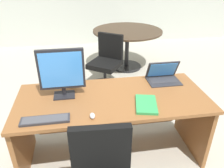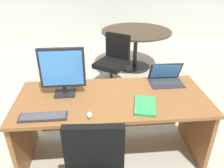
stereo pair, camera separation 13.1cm
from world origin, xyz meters
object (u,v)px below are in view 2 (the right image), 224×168
(laptop, at_px, (166,76))
(keyboard, at_px, (43,117))
(desk_lamp, at_px, (73,63))
(meeting_table, at_px, (136,40))
(meeting_chair_near, at_px, (113,66))
(mouse, at_px, (89,115))
(book, at_px, (145,106))
(desk, at_px, (112,112))
(monitor, at_px, (62,70))

(laptop, relative_size, keyboard, 0.87)
(desk_lamp, relative_size, meeting_table, 0.26)
(meeting_table, distance_m, meeting_chair_near, 0.92)
(mouse, distance_m, meeting_chair_near, 1.96)
(desk_lamp, xyz_separation_m, meeting_chair_near, (0.52, 1.31, -0.63))
(mouse, distance_m, book, 0.50)
(desk, relative_size, keyboard, 4.64)
(monitor, relative_size, meeting_table, 0.36)
(desk_lamp, height_order, meeting_chair_near, desk_lamp)
(laptop, xyz_separation_m, keyboard, (-1.20, -0.55, -0.06))
(monitor, bearing_deg, desk_lamp, 63.85)
(desk, relative_size, mouse, 24.17)
(meeting_chair_near, bearing_deg, keyboard, -111.92)
(keyboard, relative_size, desk_lamp, 1.13)
(mouse, bearing_deg, meeting_table, 71.34)
(laptop, bearing_deg, book, -125.12)
(desk, xyz_separation_m, desk_lamp, (-0.37, 0.22, 0.47))
(mouse, height_order, desk_lamp, desk_lamp)
(meeting_table, bearing_deg, meeting_chair_near, -125.04)
(mouse, relative_size, book, 0.23)
(desk_lamp, relative_size, meeting_chair_near, 0.40)
(monitor, distance_m, laptop, 1.09)
(monitor, height_order, book, monitor)
(mouse, height_order, meeting_table, mouse)
(keyboard, distance_m, book, 0.88)
(laptop, bearing_deg, meeting_chair_near, 108.51)
(keyboard, bearing_deg, laptop, 24.55)
(keyboard, distance_m, meeting_chair_near, 2.06)
(desk, relative_size, meeting_table, 1.38)
(mouse, xyz_separation_m, book, (0.49, 0.10, -0.00))
(meeting_chair_near, bearing_deg, mouse, -101.14)
(desk, height_order, meeting_table, meeting_table)
(meeting_table, bearing_deg, keyboard, -115.93)
(laptop, distance_m, keyboard, 1.32)
(book, height_order, meeting_table, meeting_table)
(desk_lamp, bearing_deg, laptop, -0.68)
(desk_lamp, xyz_separation_m, meeting_table, (1.03, 2.04, -0.41))
(desk_lamp, bearing_deg, keyboard, -112.51)
(laptop, xyz_separation_m, desk_lamp, (-0.97, 0.01, 0.18))
(desk, height_order, keyboard, keyboard)
(keyboard, bearing_deg, desk_lamp, 67.49)
(desk_lamp, xyz_separation_m, book, (0.64, -0.47, -0.24))
(laptop, relative_size, meeting_chair_near, 0.39)
(monitor, xyz_separation_m, meeting_table, (1.12, 2.23, -0.42))
(keyboard, height_order, meeting_chair_near, meeting_chair_near)
(monitor, distance_m, meeting_table, 2.53)
(meeting_table, bearing_deg, desk_lamp, -116.84)
(desk, distance_m, desk_lamp, 0.64)
(laptop, height_order, keyboard, laptop)
(desk, xyz_separation_m, laptop, (0.60, 0.21, 0.28))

